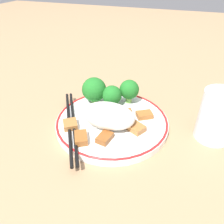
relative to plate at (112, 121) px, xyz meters
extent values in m
plane|color=#9E7A56|center=(0.00, 0.00, -0.01)|extent=(3.00, 3.00, 0.00)
cylinder|color=white|center=(0.00, 0.00, 0.00)|extent=(0.25, 0.25, 0.02)
torus|color=red|center=(0.00, 0.00, 0.01)|extent=(0.24, 0.24, 0.01)
ellipsoid|color=white|center=(0.00, 0.02, 0.03)|extent=(0.11, 0.07, 0.05)
cylinder|color=#72AD4C|center=(-0.01, -0.08, 0.01)|extent=(0.01, 0.01, 0.02)
sphere|color=#1E6B23|center=(-0.01, -0.08, 0.04)|extent=(0.05, 0.05, 0.05)
cylinder|color=#72AD4C|center=(0.02, -0.05, 0.01)|extent=(0.01, 0.01, 0.01)
sphere|color=#1E6B23|center=(0.02, -0.05, 0.03)|extent=(0.05, 0.05, 0.05)
cylinder|color=#72AD4C|center=(0.07, -0.05, 0.01)|extent=(0.02, 0.02, 0.01)
sphere|color=#1E6B23|center=(0.07, -0.05, 0.04)|extent=(0.06, 0.06, 0.06)
cube|color=brown|center=(0.03, 0.09, 0.01)|extent=(0.04, 0.04, 0.01)
cube|color=#9E6633|center=(0.07, 0.05, 0.01)|extent=(0.04, 0.04, 0.01)
cube|color=brown|center=(-0.03, -0.03, 0.01)|extent=(0.03, 0.04, 0.01)
cube|color=brown|center=(-0.01, 0.07, 0.01)|extent=(0.03, 0.04, 0.01)
cube|color=#995B28|center=(-0.06, -0.03, 0.01)|extent=(0.04, 0.04, 0.01)
cube|color=#9E6633|center=(-0.06, 0.02, 0.01)|extent=(0.05, 0.04, 0.01)
cylinder|color=black|center=(0.08, 0.05, 0.01)|extent=(0.13, 0.22, 0.01)
cylinder|color=black|center=(0.07, 0.04, 0.01)|extent=(0.13, 0.22, 0.01)
cylinder|color=silver|center=(-0.21, -0.03, 0.04)|extent=(0.07, 0.07, 0.10)
camera|label=1|loc=(-0.13, 0.37, 0.29)|focal=35.00mm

